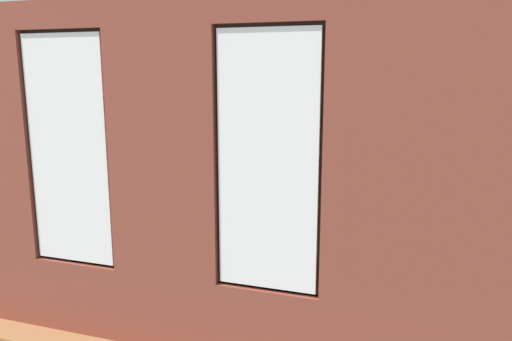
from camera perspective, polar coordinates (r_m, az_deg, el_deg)
ground_plane at (r=6.99m, az=0.47°, el=-9.40°), size 6.22×5.96×0.10m
brick_wall_with_windows at (r=4.26m, az=-10.40°, el=-1.97°), size 5.62×0.30×3.01m
white_wall_right at (r=7.74m, az=-19.84°, el=3.82°), size 0.10×4.96×3.01m
couch_by_window at (r=5.43m, az=-12.27°, el=-11.66°), size 2.03×0.87×0.80m
couch_left at (r=6.19m, az=18.39°, el=-9.05°), size 0.95×1.86×0.80m
coffee_table at (r=6.82m, az=2.56°, el=-6.36°), size 1.22×0.90×0.40m
cup_ceramic at (r=6.94m, az=1.61°, el=-5.21°), size 0.08×0.08×0.10m
candle_jar at (r=6.65m, az=3.00°, el=-5.93°), size 0.08×0.08×0.11m
table_plant_small at (r=6.83m, az=5.65°, el=-4.68°), size 0.17×0.17×0.27m
remote_silver at (r=6.79m, az=-0.74°, el=-5.92°), size 0.07×0.18×0.02m
remote_black at (r=6.81m, az=2.56°, el=-5.89°), size 0.11×0.18×0.02m
media_console at (r=8.01m, az=-16.37°, el=-4.61°), size 1.05×0.42×0.58m
tv_flatscreen at (r=7.86m, az=-16.63°, el=0.05°), size 1.08×0.20×0.74m
papasan_chair at (r=8.47m, az=-2.07°, el=-2.29°), size 1.04×1.04×0.67m
potted_plant_corner_near_left at (r=8.39m, az=19.65°, el=-1.35°), size 0.91×1.00×1.31m
potted_plant_between_couches at (r=4.81m, az=3.24°, el=-10.30°), size 0.81×0.91×1.20m
potted_plant_foreground_right at (r=9.34m, az=-8.46°, el=0.43°), size 0.87×0.88×1.16m
potted_plant_near_tv at (r=6.91m, az=-17.32°, el=-5.93°), size 0.83×0.74×1.18m
potted_plant_by_left_couch at (r=7.48m, az=15.43°, el=-5.01°), size 0.35×0.35×0.59m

